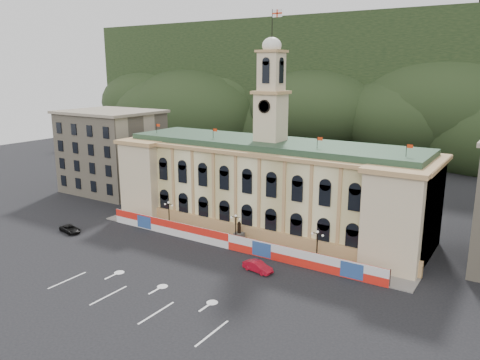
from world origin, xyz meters
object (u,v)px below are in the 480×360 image
Objects in this scene: lamp_center at (236,227)px; black_suv at (70,229)px; red_sedan at (258,267)px; statue at (239,236)px.

black_suv is (-27.50, -10.47, -2.44)m from lamp_center.
lamp_center is 29.53m from black_suv.
lamp_center is 1.06× the size of black_suv.
lamp_center is at bearing 59.50° from red_sedan.
statue is 29.80m from black_suv.
red_sedan reaches higher than black_suv.
statue is at bearing 55.60° from red_sedan.
black_suv is at bearing -157.36° from statue.
statue is 0.79× the size of red_sedan.
statue is at bearing -56.54° from black_suv.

